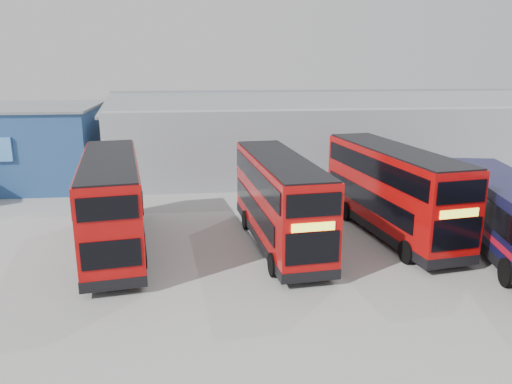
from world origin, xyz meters
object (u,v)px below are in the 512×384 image
object	(u,v)px
double_decker_left	(112,205)
office_block	(4,145)
double_decker_right	(392,192)
maintenance_shed	(325,135)
double_decker_centre	(280,202)
single_decker_blue	(510,220)

from	to	relation	value
double_decker_left	office_block	bearing A→B (deg)	-63.68
double_decker_right	maintenance_shed	bearing A→B (deg)	80.13
office_block	double_decker_left	size ratio (longest dim) A/B	1.25
office_block	double_decker_centre	distance (m)	20.86
maintenance_shed	double_decker_right	bearing A→B (deg)	-91.24
double_decker_centre	single_decker_blue	distance (m)	9.72
double_decker_centre	office_block	bearing A→B (deg)	135.61
office_block	double_decker_left	xyz separation A→B (m)	(9.00, -12.88, -0.55)
double_decker_left	double_decker_centre	xyz separation A→B (m)	(7.25, -0.18, -0.06)
double_decker_right	single_decker_blue	distance (m)	5.06
double_decker_left	double_decker_centre	bearing A→B (deg)	169.95
maintenance_shed	double_decker_left	world-z (taller)	maintenance_shed
maintenance_shed	double_decker_centre	xyz separation A→B (m)	(-5.75, -15.07, -0.63)
office_block	single_decker_blue	size ratio (longest dim) A/B	1.06
maintenance_shed	office_block	bearing A→B (deg)	-174.79
office_block	double_decker_left	bearing A→B (deg)	-55.06
double_decker_centre	single_decker_blue	world-z (taller)	double_decker_centre
office_block	single_decker_blue	bearing A→B (deg)	-30.82
maintenance_shed	double_decker_left	distance (m)	19.77
single_decker_blue	double_decker_centre	bearing A→B (deg)	-2.85
maintenance_shed	double_decker_right	distance (m)	14.30
single_decker_blue	double_decker_left	bearing A→B (deg)	2.30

